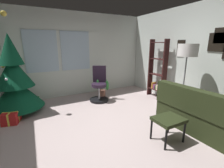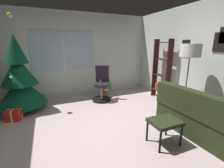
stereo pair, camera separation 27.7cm
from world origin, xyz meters
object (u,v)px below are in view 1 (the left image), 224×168
office_chair (99,87)px  potted_plant (102,89)px  footstool (168,121)px  gift_box_red (11,117)px  holiday_tree (15,82)px  gift_box_green (34,101)px  couch (220,119)px  floor_lamp (187,54)px  bookshelf (157,72)px

office_chair → potted_plant: 0.30m
footstool → gift_box_red: footstool is taller
holiday_tree → gift_box_red: (-0.13, -0.49, -0.67)m
footstool → gift_box_green: bearing=123.7°
couch → footstool: (-1.03, 0.30, 0.07)m
gift_box_green → potted_plant: potted_plant is taller
couch → gift_box_green: couch is taller
gift_box_red → potted_plant: (2.43, 0.59, 0.16)m
gift_box_green → floor_lamp: floor_lamp is taller
couch → gift_box_red: bearing=146.5°
gift_box_red → office_chair: office_chair is taller
gift_box_red → office_chair: 2.30m
potted_plant → bookshelf: bearing=-26.6°
holiday_tree → potted_plant: holiday_tree is taller
gift_box_green → bookshelf: 3.79m
footstool → bookshelf: size_ratio=0.27×
office_chair → floor_lamp: bearing=-51.3°
holiday_tree → bookshelf: 3.92m
couch → gift_box_green: (-3.07, 3.35, -0.23)m
bookshelf → floor_lamp: 1.40m
holiday_tree → gift_box_green: 0.94m
couch → potted_plant: (-1.11, 2.93, -0.02)m
couch → office_chair: bearing=115.4°
couch → gift_box_red: couch is taller
couch → gift_box_red: 4.25m
footstool → holiday_tree: bearing=133.1°
office_chair → potted_plant: (0.18, 0.21, -0.12)m
gift_box_red → bookshelf: (3.99, -0.19, 0.69)m
holiday_tree → floor_lamp: holiday_tree is taller
couch → holiday_tree: (-3.41, 2.83, 0.48)m
couch → floor_lamp: size_ratio=1.17×
footstool → gift_box_green: size_ratio=1.42×
bookshelf → holiday_tree: bearing=170.0°
gift_box_green → office_chair: 1.91m
gift_box_red → bookshelf: 4.05m
bookshelf → footstool: bearing=-128.6°
footstool → gift_box_green: 3.68m
couch → holiday_tree: bearing=140.3°
couch → floor_lamp: 1.50m
footstool → potted_plant: 2.64m
holiday_tree → gift_box_green: size_ratio=6.75×
gift_box_green → bookshelf: size_ratio=0.19×
couch → floor_lamp: bearing=82.3°
holiday_tree → bookshelf: holiday_tree is taller
gift_box_red → bookshelf: bearing=-2.7°
couch → potted_plant: couch is taller
gift_box_red → gift_box_green: bearing=64.9°
footstool → couch: bearing=-16.1°
couch → bookshelf: (0.45, 2.15, 0.51)m
gift_box_red → floor_lamp: bearing=-20.8°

